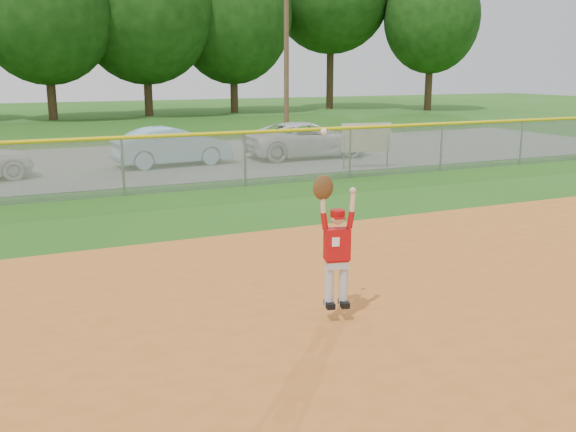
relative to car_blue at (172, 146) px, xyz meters
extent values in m
plane|color=#205212|center=(-2.45, -14.55, -0.67)|extent=(120.00, 120.00, 0.00)
cube|color=slate|center=(-2.45, 1.45, -0.65)|extent=(44.00, 10.00, 0.03)
imported|color=#8FBED6|center=(0.00, 0.00, 0.00)|extent=(3.98, 1.67, 1.28)
imported|color=white|center=(5.00, -0.02, 0.00)|extent=(4.61, 2.14, 1.28)
cylinder|color=gray|center=(4.87, -3.02, -0.11)|extent=(0.06, 0.06, 1.12)
cylinder|color=gray|center=(6.32, -3.33, -0.11)|extent=(0.06, 0.06, 1.12)
cube|color=#EFE1C4|center=(5.60, -3.18, 0.35)|extent=(1.65, 0.40, 0.93)
cube|color=gray|center=(-2.45, -4.55, 0.08)|extent=(40.00, 0.03, 1.50)
cylinder|color=yellow|center=(-2.45, -4.55, 0.83)|extent=(40.00, 0.10, 0.10)
cylinder|color=gray|center=(-2.45, -4.55, 0.08)|extent=(0.06, 0.06, 1.50)
cylinder|color=gray|center=(0.88, -4.55, 0.08)|extent=(0.06, 0.06, 1.50)
cylinder|color=gray|center=(4.21, -4.55, 0.08)|extent=(0.06, 0.06, 1.50)
cylinder|color=gray|center=(7.55, -4.55, 0.08)|extent=(0.06, 0.06, 1.50)
cylinder|color=gray|center=(10.88, -4.55, 0.08)|extent=(0.06, 0.06, 1.50)
cylinder|color=#4C3823|center=(7.55, 7.45, 3.83)|extent=(0.24, 0.24, 9.00)
cylinder|color=#422D1C|center=(-1.92, 22.60, 1.65)|extent=(0.56, 0.56, 4.64)
ellipsoid|color=#193F0F|center=(-1.92, 22.60, 6.19)|extent=(8.57, 8.57, 9.43)
cylinder|color=#422D1C|center=(4.46, 23.80, 1.77)|extent=(0.56, 0.56, 4.89)
ellipsoid|color=#193F0F|center=(4.46, 23.80, 6.55)|extent=(9.41, 9.41, 10.28)
cylinder|color=#422D1C|center=(10.98, 24.47, 1.72)|extent=(0.56, 0.56, 4.78)
ellipsoid|color=#193F0F|center=(10.98, 24.47, 6.39)|extent=(8.62, 8.62, 10.06)
cylinder|color=#422D1C|center=(19.47, 25.40, 2.32)|extent=(0.56, 0.56, 5.99)
cylinder|color=#422D1C|center=(25.58, 20.60, 1.68)|extent=(0.56, 0.56, 4.69)
ellipsoid|color=#193F0F|center=(25.58, 20.60, 6.27)|extent=(7.23, 7.23, 8.32)
cylinder|color=silver|center=(-1.62, -14.21, -0.18)|extent=(0.14, 0.14, 0.53)
cylinder|color=silver|center=(-1.44, -14.25, -0.18)|extent=(0.14, 0.14, 0.53)
cube|color=black|center=(-1.63, -14.24, -0.41)|extent=(0.15, 0.23, 0.07)
cube|color=black|center=(-1.45, -14.29, -0.41)|extent=(0.15, 0.23, 0.07)
cube|color=silver|center=(-1.53, -14.23, 0.12)|extent=(0.30, 0.21, 0.11)
cube|color=maroon|center=(-1.53, -14.23, 0.18)|extent=(0.32, 0.22, 0.04)
cube|color=#AF0C0D|center=(-1.53, -14.23, 0.38)|extent=(0.35, 0.24, 0.40)
cube|color=white|center=(-1.59, -14.31, 0.44)|extent=(0.09, 0.03, 0.12)
sphere|color=beige|center=(-1.53, -14.23, 0.73)|extent=(0.22, 0.22, 0.18)
cylinder|color=#9B0909|center=(-1.53, -14.23, 0.78)|extent=(0.22, 0.22, 0.08)
cube|color=#9B0909|center=(-1.55, -14.33, 0.74)|extent=(0.16, 0.13, 0.02)
cylinder|color=#AF0C0D|center=(-1.70, -14.19, 0.69)|extent=(0.12, 0.10, 0.22)
cylinder|color=beige|center=(-1.72, -14.19, 0.91)|extent=(0.09, 0.08, 0.24)
ellipsoid|color=#4C2D14|center=(-1.72, -14.19, 1.11)|extent=(0.30, 0.18, 0.32)
sphere|color=white|center=(-1.72, -14.19, 1.80)|extent=(0.10, 0.10, 0.08)
cylinder|color=#AF0C0D|center=(-1.37, -14.27, 0.69)|extent=(0.12, 0.10, 0.22)
cylinder|color=beige|center=(-1.35, -14.28, 0.91)|extent=(0.09, 0.08, 0.24)
sphere|color=beige|center=(-1.35, -14.28, 1.06)|extent=(0.10, 0.10, 0.08)
camera|label=1|loc=(-5.32, -21.08, 2.55)|focal=40.00mm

